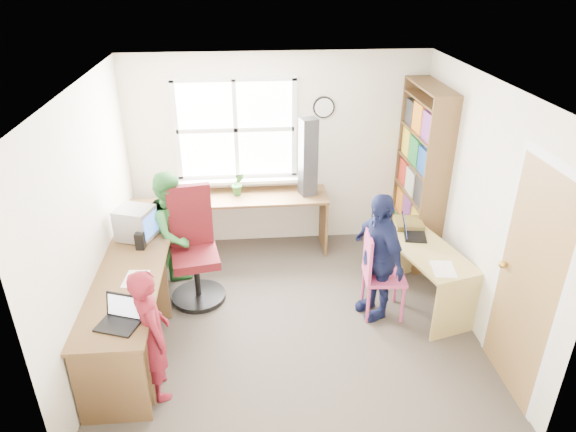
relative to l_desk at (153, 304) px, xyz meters
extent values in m
cube|color=#403A32|center=(1.31, 0.28, -0.47)|extent=(3.60, 3.40, 0.02)
cube|color=white|center=(1.31, 0.28, 1.95)|extent=(3.60, 3.40, 0.02)
cube|color=white|center=(1.31, 1.99, 0.74)|extent=(3.60, 0.02, 2.40)
cube|color=white|center=(1.31, -1.43, 0.74)|extent=(3.60, 0.02, 2.40)
cube|color=white|center=(-0.50, 0.28, 0.74)|extent=(0.02, 3.40, 2.40)
cube|color=white|center=(3.12, 0.28, 0.74)|extent=(0.02, 3.40, 2.40)
cube|color=white|center=(0.81, 1.97, 1.04)|extent=(1.40, 0.01, 1.20)
cube|color=white|center=(0.81, 1.96, 1.04)|extent=(1.48, 0.04, 1.28)
cube|color=olive|center=(3.09, -0.77, 0.54)|extent=(0.02, 0.82, 2.00)
sphere|color=gold|center=(3.06, -0.44, 0.54)|extent=(0.07, 0.07, 0.07)
cylinder|color=black|center=(1.86, 1.96, 1.29)|extent=(0.26, 0.03, 0.26)
cylinder|color=white|center=(1.86, 1.95, 1.29)|extent=(0.22, 0.01, 0.22)
cube|color=brown|center=(-0.19, 0.38, 0.28)|extent=(0.60, 2.70, 0.03)
cube|color=brown|center=(1.06, 1.70, 0.28)|extent=(1.65, 0.56, 0.03)
cube|color=brown|center=(-0.19, 0.38, -0.10)|extent=(0.56, 0.03, 0.72)
cube|color=brown|center=(-0.19, -0.94, -0.10)|extent=(0.56, 0.03, 0.72)
cube|color=brown|center=(-0.19, 1.70, -0.10)|extent=(0.56, 0.03, 0.72)
cube|color=brown|center=(1.86, 1.70, -0.10)|extent=(0.03, 0.52, 0.72)
cube|color=brown|center=(-0.19, -0.57, -0.10)|extent=(0.54, 0.45, 0.72)
cube|color=tan|center=(2.72, 0.41, 0.20)|extent=(0.82, 1.26, 0.03)
cube|color=tan|center=(2.87, -0.14, -0.13)|extent=(0.49, 0.16, 0.65)
cube|color=tan|center=(2.58, 0.95, -0.13)|extent=(0.49, 0.16, 0.65)
cube|color=brown|center=(2.96, 0.96, 0.59)|extent=(0.30, 0.02, 2.10)
cube|color=brown|center=(2.96, 1.96, 0.59)|extent=(0.30, 0.02, 2.10)
cube|color=brown|center=(2.96, 1.46, 1.63)|extent=(0.30, 1.00, 0.02)
cube|color=brown|center=(2.96, 1.46, -0.40)|extent=(0.30, 1.00, 0.02)
cube|color=brown|center=(2.96, 1.46, -0.04)|extent=(0.30, 1.00, 0.02)
cube|color=brown|center=(2.96, 1.46, 0.34)|extent=(0.30, 1.00, 0.02)
cube|color=brown|center=(2.96, 1.46, 0.72)|extent=(0.30, 1.00, 0.02)
cube|color=brown|center=(2.96, 1.46, 1.10)|extent=(0.30, 1.00, 0.02)
cube|color=brown|center=(2.96, 1.46, 1.48)|extent=(0.30, 1.00, 0.02)
cube|color=red|center=(2.96, 1.16, -0.25)|extent=(0.25, 0.28, 0.27)
cube|color=#1A489D|center=(2.96, 1.48, -0.24)|extent=(0.25, 0.30, 0.29)
cube|color=#1F8339|center=(2.96, 1.78, -0.23)|extent=(0.25, 0.26, 0.30)
cube|color=yellow|center=(2.96, 1.16, 0.13)|extent=(0.25, 0.28, 0.30)
cube|color=#7A3483|center=(2.96, 1.48, 0.14)|extent=(0.25, 0.30, 0.32)
cube|color=orange|center=(2.96, 1.78, 0.12)|extent=(0.25, 0.26, 0.29)
cube|color=#272727|center=(2.96, 1.16, 0.52)|extent=(0.25, 0.28, 0.32)
cube|color=silver|center=(2.96, 1.48, 0.50)|extent=(0.25, 0.30, 0.29)
cube|color=red|center=(2.96, 1.78, 0.51)|extent=(0.25, 0.26, 0.30)
cube|color=#1A489D|center=(2.96, 1.16, 0.88)|extent=(0.25, 0.28, 0.29)
cube|color=#1F8339|center=(2.96, 1.48, 0.89)|extent=(0.25, 0.30, 0.30)
cube|color=yellow|center=(2.96, 1.78, 0.90)|extent=(0.25, 0.26, 0.32)
cube|color=#7A3483|center=(2.96, 1.16, 1.27)|extent=(0.25, 0.28, 0.30)
cube|color=orange|center=(2.96, 1.48, 1.28)|extent=(0.25, 0.30, 0.32)
cube|color=#272727|center=(2.96, 1.78, 1.26)|extent=(0.25, 0.26, 0.29)
cylinder|color=black|center=(0.34, 0.69, -0.42)|extent=(0.68, 0.68, 0.05)
cylinder|color=black|center=(0.34, 0.69, -0.19)|extent=(0.07, 0.07, 0.44)
cube|color=#530F14|center=(0.34, 0.69, 0.06)|extent=(0.55, 0.55, 0.09)
cube|color=#530F14|center=(0.30, 0.92, 0.46)|extent=(0.46, 0.16, 0.68)
cylinder|color=#C64277|center=(2.08, 0.14, -0.24)|extent=(0.04, 0.04, 0.43)
cylinder|color=#C64277|center=(2.43, 0.11, -0.24)|extent=(0.04, 0.04, 0.43)
cylinder|color=#C64277|center=(2.11, 0.48, -0.24)|extent=(0.04, 0.04, 0.43)
cylinder|color=#C64277|center=(2.45, 0.46, -0.24)|extent=(0.04, 0.04, 0.43)
cube|color=#C64277|center=(2.27, 0.30, -0.01)|extent=(0.43, 0.43, 0.04)
cube|color=#C64277|center=(2.09, 0.31, 0.24)|extent=(0.06, 0.39, 0.48)
cube|color=#A2A1A6|center=(-0.23, 0.76, 0.30)|extent=(0.31, 0.27, 0.02)
cube|color=#A2A1A6|center=(-0.23, 0.76, 0.47)|extent=(0.43, 0.40, 0.32)
cube|color=#3F72F2|center=(-0.07, 0.70, 0.47)|extent=(0.10, 0.26, 0.23)
cube|color=black|center=(-0.14, -0.67, 0.30)|extent=(0.37, 0.32, 0.02)
cube|color=black|center=(-0.10, -0.56, 0.41)|extent=(0.31, 0.16, 0.21)
cube|color=white|center=(-0.10, -0.57, 0.41)|extent=(0.27, 0.13, 0.17)
cube|color=black|center=(2.68, 0.69, 0.22)|extent=(0.29, 0.35, 0.02)
cube|color=black|center=(2.57, 0.72, 0.33)|extent=(0.12, 0.32, 0.21)
cube|color=#3F72F2|center=(2.58, 0.71, 0.33)|extent=(0.09, 0.28, 0.17)
cube|color=black|center=(-0.16, 0.54, 0.38)|extent=(0.10, 0.10, 0.17)
cube|color=black|center=(-0.17, 1.11, 0.38)|extent=(0.11, 0.11, 0.18)
cube|color=black|center=(1.65, 1.71, 0.77)|extent=(0.23, 0.21, 0.94)
cube|color=red|center=(2.68, 0.93, 0.25)|extent=(0.33, 0.33, 0.06)
cube|color=white|center=(-0.12, -0.01, 0.30)|extent=(0.22, 0.30, 0.00)
cube|color=white|center=(2.75, 0.03, 0.22)|extent=(0.25, 0.33, 0.00)
imported|color=#296628|center=(0.81, 1.75, 0.44)|extent=(0.18, 0.15, 0.29)
imported|color=maroon|center=(0.10, -0.62, 0.15)|extent=(0.44, 0.52, 1.21)
imported|color=#327D36|center=(0.11, 0.97, 0.23)|extent=(0.79, 0.84, 1.38)
imported|color=#151C43|center=(2.18, 0.30, 0.22)|extent=(0.56, 0.86, 1.36)
camera|label=1|loc=(0.91, -3.97, 2.88)|focal=32.00mm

